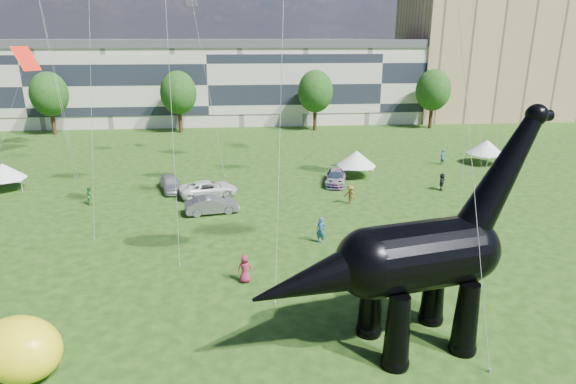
{
  "coord_description": "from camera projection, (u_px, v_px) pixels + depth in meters",
  "views": [
    {
      "loc": [
        -2.62,
        -18.58,
        13.73
      ],
      "look_at": [
        -0.19,
        8.0,
        5.0
      ],
      "focal_mm": 30.0,
      "sensor_mm": 36.0,
      "label": 1
    }
  ],
  "objects": [
    {
      "name": "car_dark",
      "position": [
        336.0,
        177.0,
        46.35
      ],
      "size": [
        2.81,
        4.86,
        1.33
      ],
      "primitive_type": "imported",
      "rotation": [
        0.0,
        0.0,
        -0.22
      ],
      "color": "#595960",
      "rests_on": "ground"
    },
    {
      "name": "tree_mid_right",
      "position": [
        315.0,
        88.0,
        70.98
      ],
      "size": [
        5.2,
        5.2,
        9.44
      ],
      "color": "#382314",
      "rests_on": "ground"
    },
    {
      "name": "tree_far_left",
      "position": [
        48.0,
        91.0,
        67.7
      ],
      "size": [
        5.2,
        5.2,
        9.44
      ],
      "color": "#382314",
      "rests_on": "ground"
    },
    {
      "name": "dinosaur_sculpture",
      "position": [
        409.0,
        261.0,
        21.11
      ],
      "size": [
        13.91,
        5.17,
        11.35
      ],
      "rotation": [
        0.0,
        0.0,
        0.21
      ],
      "color": "black",
      "rests_on": "ground"
    },
    {
      "name": "visitors",
      "position": [
        242.0,
        218.0,
        35.45
      ],
      "size": [
        49.22,
        38.48,
        1.89
      ],
      "color": "brown",
      "rests_on": "ground"
    },
    {
      "name": "car_grey",
      "position": [
        212.0,
        205.0,
        38.67
      ],
      "size": [
        4.49,
        2.28,
        1.41
      ],
      "primitive_type": "imported",
      "rotation": [
        0.0,
        0.0,
        1.76
      ],
      "color": "slate",
      "rests_on": "ground"
    },
    {
      "name": "tree_mid_left",
      "position": [
        178.0,
        89.0,
        69.25
      ],
      "size": [
        5.2,
        5.2,
        9.44
      ],
      "color": "#382314",
      "rests_on": "ground"
    },
    {
      "name": "car_silver",
      "position": [
        171.0,
        183.0,
        44.28
      ],
      "size": [
        2.93,
        4.58,
        1.45
      ],
      "primitive_type": "imported",
      "rotation": [
        0.0,
        0.0,
        0.31
      ],
      "color": "silver",
      "rests_on": "ground"
    },
    {
      "name": "inflatable_yellow",
      "position": [
        20.0,
        349.0,
        19.85
      ],
      "size": [
        4.3,
        3.81,
        2.75
      ],
      "primitive_type": "ellipsoid",
      "rotation": [
        0.0,
        0.0,
        -0.35
      ],
      "color": "yellow",
      "rests_on": "ground"
    },
    {
      "name": "apartment_block",
      "position": [
        488.0,
        52.0,
        83.65
      ],
      "size": [
        28.0,
        18.0,
        22.0
      ],
      "primitive_type": "cube",
      "color": "tan",
      "rests_on": "ground"
    },
    {
      "name": "gazebo_near",
      "position": [
        356.0,
        158.0,
        48.35
      ],
      "size": [
        4.17,
        4.17,
        2.72
      ],
      "rotation": [
        0.0,
        0.0,
        -0.07
      ],
      "color": "silver",
      "rests_on": "ground"
    },
    {
      "name": "terrace_row",
      "position": [
        210.0,
        85.0,
        78.21
      ],
      "size": [
        78.0,
        11.0,
        12.0
      ],
      "primitive_type": "cube",
      "color": "beige",
      "rests_on": "ground"
    },
    {
      "name": "gazebo_far",
      "position": [
        487.0,
        147.0,
        53.28
      ],
      "size": [
        5.14,
        5.14,
        2.71
      ],
      "rotation": [
        0.0,
        0.0,
        0.43
      ],
      "color": "white",
      "rests_on": "ground"
    },
    {
      "name": "tree_far_right",
      "position": [
        433.0,
        87.0,
        72.54
      ],
      "size": [
        5.2,
        5.2,
        9.44
      ],
      "color": "#382314",
      "rests_on": "ground"
    },
    {
      "name": "car_white",
      "position": [
        208.0,
        189.0,
        42.76
      ],
      "size": [
        5.56,
        3.63,
        1.42
      ],
      "primitive_type": "imported",
      "rotation": [
        0.0,
        0.0,
        1.84
      ],
      "color": "white",
      "rests_on": "ground"
    },
    {
      "name": "gazebo_left",
      "position": [
        4.0,
        172.0,
        44.14
      ],
      "size": [
        4.7,
        4.7,
        2.56
      ],
      "rotation": [
        0.0,
        0.0,
        0.35
      ],
      "color": "white",
      "rests_on": "ground"
    },
    {
      "name": "ground",
      "position": [
        308.0,
        349.0,
        22.08
      ],
      "size": [
        220.0,
        220.0,
        0.0
      ],
      "primitive_type": "plane",
      "color": "#16330C",
      "rests_on": "ground"
    }
  ]
}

